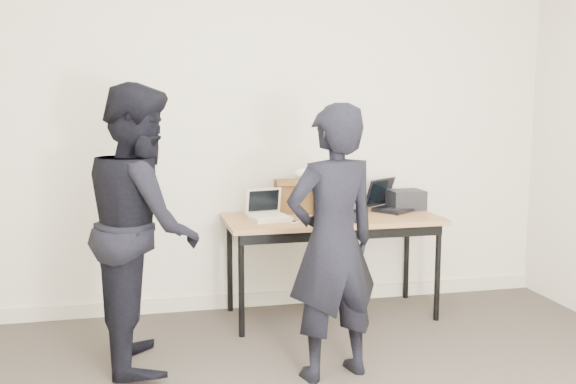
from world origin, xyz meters
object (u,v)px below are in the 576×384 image
object	(u,v)px
leather_satchel	(300,195)
person_typist	(333,243)
laptop_center	(337,210)
person_observer	(143,226)
laptop_beige	(268,214)
laptop_right	(390,203)
desk	(332,225)
equipment_box	(406,200)

from	to	relation	value
leather_satchel	person_typist	xyz separation A→B (m)	(-0.10, -1.19, -0.09)
laptop_center	person_observer	size ratio (longest dim) A/B	0.25
laptop_beige	leather_satchel	bearing A→B (deg)	28.58
leather_satchel	person_typist	world-z (taller)	person_typist
laptop_right	leather_satchel	world-z (taller)	leather_satchel
desk	laptop_center	size ratio (longest dim) A/B	3.68
desk	equipment_box	distance (m)	0.67
person_typist	leather_satchel	bearing A→B (deg)	-109.05
person_typist	person_observer	bearing A→B (deg)	-37.49
laptop_beige	laptop_right	xyz separation A→B (m)	(0.96, 0.18, 0.01)
laptop_beige	equipment_box	size ratio (longest dim) A/B	1.20
laptop_beige	laptop_right	size ratio (longest dim) A/B	0.69
person_typist	person_observer	world-z (taller)	person_observer
laptop_right	person_observer	size ratio (longest dim) A/B	0.26
laptop_beige	laptop_right	distance (m)	0.97
desk	laptop_center	distance (m)	0.13
laptop_center	leather_satchel	distance (m)	0.35
desk	person_observer	world-z (taller)	person_observer
laptop_beige	equipment_box	xyz separation A→B (m)	(1.09, 0.19, 0.03)
laptop_beige	person_observer	world-z (taller)	person_observer
laptop_beige	leather_satchel	world-z (taller)	leather_satchel
laptop_beige	laptop_center	xyz separation A→B (m)	(0.47, -0.05, 0.02)
laptop_center	laptop_right	xyz separation A→B (m)	(0.48, 0.23, -0.01)
leather_satchel	person_typist	size ratio (longest dim) A/B	0.24
laptop_beige	leather_satchel	distance (m)	0.37
laptop_right	person_observer	distance (m)	1.93
laptop_center	person_typist	bearing A→B (deg)	-91.13
laptop_beige	person_typist	xyz separation A→B (m)	(0.17, -0.96, -0.00)
laptop_beige	laptop_right	world-z (taller)	laptop_right
equipment_box	person_typist	distance (m)	1.47
laptop_right	leather_satchel	distance (m)	0.68
leather_satchel	laptop_right	bearing A→B (deg)	-0.98
laptop_beige	person_typist	distance (m)	0.98
laptop_beige	leather_satchel	size ratio (longest dim) A/B	0.81
leather_satchel	person_observer	distance (m)	1.34
laptop_center	person_observer	distance (m)	1.39
laptop_center	leather_satchel	size ratio (longest dim) A/B	1.11
desk	laptop_center	world-z (taller)	laptop_center
desk	person_observer	distance (m)	1.40
equipment_box	person_observer	xyz separation A→B (m)	(-1.92, -0.72, 0.02)
person_typist	person_observer	distance (m)	1.10
laptop_right	leather_satchel	size ratio (longest dim) A/B	1.17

